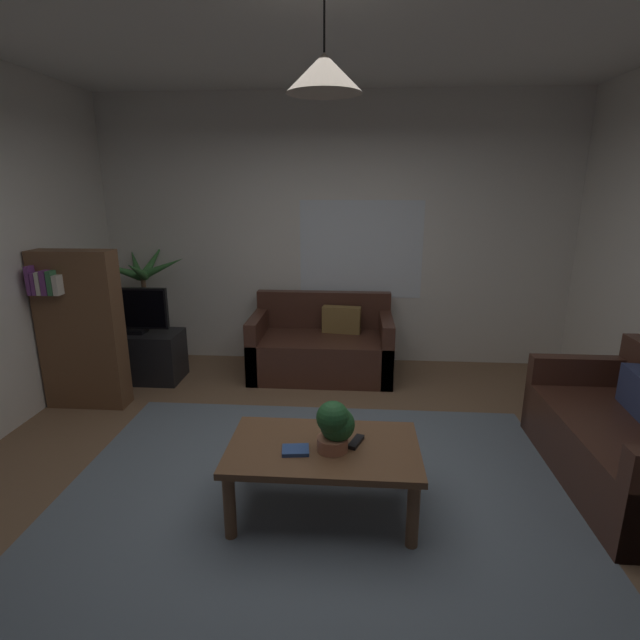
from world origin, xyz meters
TOP-DOWN VIEW (x-y plane):
  - floor at (0.00, 0.00)m, footprint 5.04×4.87m
  - rug at (0.00, -0.20)m, footprint 3.27×2.68m
  - wall_back at (0.00, 2.47)m, footprint 5.16×0.06m
  - window_pane at (0.29, 2.43)m, footprint 1.32×0.01m
  - couch_under_window at (-0.10, 1.97)m, footprint 1.44×0.80m
  - couch_right_side at (2.05, 0.16)m, footprint 0.80×1.52m
  - coffee_table at (0.06, -0.27)m, footprint 1.13×0.67m
  - book_on_table_0 at (-0.09, -0.35)m, footprint 0.17×0.14m
  - remote_on_table_0 at (0.25, -0.23)m, footprint 0.10×0.17m
  - potted_plant_on_table at (0.13, -0.30)m, footprint 0.22×0.22m
  - tv_stand at (-1.97, 1.69)m, footprint 0.90×0.44m
  - tv at (-1.97, 1.66)m, footprint 0.73×0.16m
  - potted_palm_corner at (-2.04, 2.14)m, footprint 0.97×0.87m
  - bookshelf_corner at (-2.15, 1.07)m, footprint 0.70×0.31m
  - pendant_lamp at (0.06, -0.27)m, footprint 0.38×0.38m

SIDE VIEW (x-z plane):
  - floor at x=0.00m, z-range -0.02..0.00m
  - rug at x=0.00m, z-range 0.00..0.01m
  - tv_stand at x=-1.97m, z-range 0.00..0.50m
  - couch_right_side at x=2.05m, z-range -0.13..0.69m
  - couch_under_window at x=-0.10m, z-range -0.13..0.69m
  - coffee_table at x=0.06m, z-range 0.15..0.59m
  - remote_on_table_0 at x=0.25m, z-range 0.44..0.46m
  - book_on_table_0 at x=-0.09m, z-range 0.44..0.46m
  - potted_palm_corner at x=-2.04m, z-range -0.09..1.25m
  - potted_plant_on_table at x=0.13m, z-range 0.44..0.74m
  - bookshelf_corner at x=-2.15m, z-range 0.02..1.42m
  - tv at x=-1.97m, z-range 0.50..0.96m
  - window_pane at x=0.29m, z-range 0.73..1.77m
  - wall_back at x=0.00m, z-range 0.00..2.85m
  - pendant_lamp at x=0.06m, z-range 2.18..2.69m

